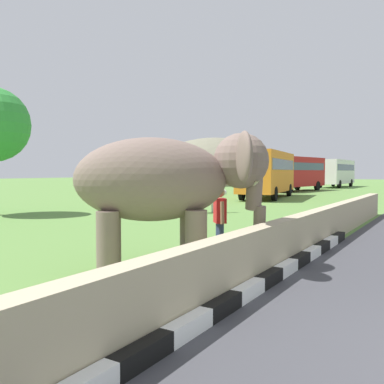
# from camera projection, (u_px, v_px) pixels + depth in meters

# --- Properties ---
(striped_curb) EXTENTS (16.20, 0.20, 0.24)m
(striped_curb) POSITION_uv_depth(u_px,v_px,m) (206.00, 316.00, 5.47)
(striped_curb) COLOR white
(striped_curb) RESTS_ON ground_plane
(barrier_parapet) EXTENTS (28.00, 0.36, 1.00)m
(barrier_parapet) POSITION_uv_depth(u_px,v_px,m) (256.00, 255.00, 7.60)
(barrier_parapet) COLOR tan
(barrier_parapet) RESTS_ON ground_plane
(elephant) EXTENTS (3.73, 3.91, 2.83)m
(elephant) POSITION_uv_depth(u_px,v_px,m) (169.00, 181.00, 8.48)
(elephant) COLOR #7A645A
(elephant) RESTS_ON ground_plane
(person_handler) EXTENTS (0.57, 0.50, 1.66)m
(person_handler) POSITION_uv_depth(u_px,v_px,m) (220.00, 218.00, 9.78)
(person_handler) COLOR navy
(person_handler) RESTS_ON ground_plane
(bus_orange) EXTENTS (9.86, 4.04, 3.50)m
(bus_orange) POSITION_uv_depth(u_px,v_px,m) (267.00, 171.00, 31.65)
(bus_orange) COLOR orange
(bus_orange) RESTS_ON ground_plane
(bus_red) EXTENTS (9.87, 3.99, 3.50)m
(bus_red) POSITION_uv_depth(u_px,v_px,m) (294.00, 171.00, 42.67)
(bus_red) COLOR #B21E1E
(bus_red) RESTS_ON ground_plane
(bus_white) EXTENTS (10.05, 2.72, 3.50)m
(bus_white) POSITION_uv_depth(u_px,v_px,m) (336.00, 171.00, 53.47)
(bus_white) COLOR silver
(bus_white) RESTS_ON ground_plane
(cow_near) EXTENTS (1.61, 1.66, 1.23)m
(cow_near) POSITION_uv_depth(u_px,v_px,m) (205.00, 195.00, 20.25)
(cow_near) COLOR beige
(cow_near) RESTS_ON ground_plane
(hill_east) EXTENTS (27.81, 22.25, 15.00)m
(hill_east) POSITION_uv_depth(u_px,v_px,m) (216.00, 184.00, 68.16)
(hill_east) COLOR #73715A
(hill_east) RESTS_ON ground_plane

